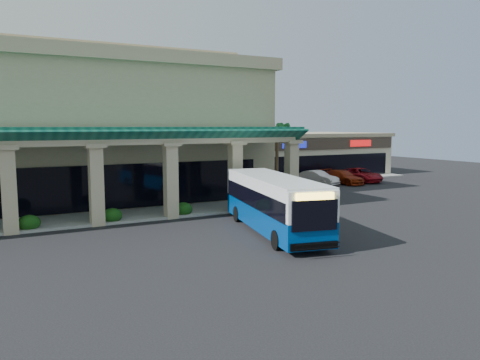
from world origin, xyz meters
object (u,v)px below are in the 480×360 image
car_silver (279,180)px  car_red (342,177)px  car_white (317,178)px  transit_bus (273,204)px  car_gray (360,175)px  pedestrian (314,209)px

car_silver → car_red: 7.32m
car_white → transit_bus: bearing=-150.7°
car_silver → car_gray: 10.18m
car_silver → transit_bus: bearing=-143.8°
transit_bus → car_gray: 25.23m
pedestrian → car_white: bearing=5.8°
car_red → car_gray: size_ratio=0.94×
transit_bus → car_silver: bearing=68.0°
transit_bus → pedestrian: (3.32, 0.77, -0.67)m
pedestrian → car_silver: bearing=18.5°
pedestrian → car_white: size_ratio=0.39×
transit_bus → car_gray: transit_bus is taller
car_white → car_gray: 5.60m
car_white → car_gray: (5.60, 0.13, 0.00)m
pedestrian → car_white: pedestrian is taller
car_gray → transit_bus: bearing=-143.3°
car_red → car_gray: car_gray is taller
pedestrian → car_silver: size_ratio=0.37×
transit_bus → car_silver: 17.83m
car_white → car_red: bearing=-25.4°
transit_bus → car_silver: transit_bus is taller
car_white → car_gray: size_ratio=0.84×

